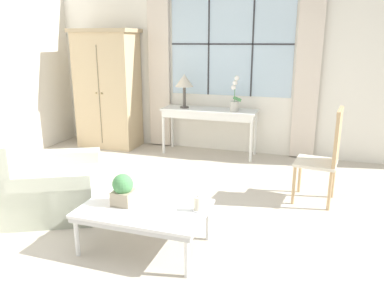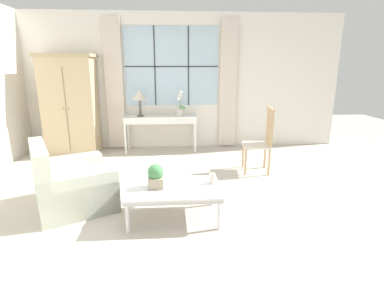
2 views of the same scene
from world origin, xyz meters
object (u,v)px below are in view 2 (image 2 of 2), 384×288
(potted_orchid, at_px, (180,107))
(coffee_table, at_px, (173,190))
(armoire, at_px, (71,105))
(side_chair_wooden, at_px, (263,137))
(table_lamp, at_px, (140,96))
(console_table, at_px, (161,120))
(potted_plant_small, at_px, (156,176))
(pillar_candle, at_px, (212,179))
(armchair_upholstered, at_px, (71,186))

(potted_orchid, xyz_separation_m, coffee_table, (-0.18, -2.88, -0.58))
(armoire, bearing_deg, side_chair_wooden, -21.48)
(armoire, xyz_separation_m, table_lamp, (1.37, 0.01, 0.17))
(console_table, bearing_deg, potted_orchid, -6.03)
(console_table, relative_size, table_lamp, 2.79)
(potted_plant_small, height_order, pillar_candle, potted_plant_small)
(table_lamp, xyz_separation_m, potted_plant_small, (0.44, -2.90, -0.62))
(table_lamp, xyz_separation_m, potted_orchid, (0.82, -0.02, -0.23))
(side_chair_wooden, bearing_deg, table_lamp, 146.98)
(armoire, xyz_separation_m, coffee_table, (2.01, -2.89, -0.64))
(table_lamp, relative_size, potted_orchid, 1.00)
(side_chair_wooden, distance_m, potted_plant_small, 2.27)
(armchair_upholstered, xyz_separation_m, pillar_candle, (1.75, -0.33, 0.18))
(coffee_table, bearing_deg, potted_orchid, 86.52)
(armoire, xyz_separation_m, console_table, (1.77, 0.04, -0.33))
(potted_plant_small, bearing_deg, console_table, 90.73)
(armchair_upholstered, bearing_deg, pillar_candle, -10.65)
(armoire, distance_m, side_chair_wooden, 3.79)
(armoire, bearing_deg, table_lamp, 0.51)
(potted_plant_small, bearing_deg, potted_orchid, 82.65)
(side_chair_wooden, xyz_separation_m, pillar_candle, (-1.04, -1.43, -0.15))
(armoire, relative_size, potted_plant_small, 7.04)
(coffee_table, bearing_deg, potted_plant_small, -179.66)
(armchair_upholstered, bearing_deg, console_table, 67.31)
(console_table, bearing_deg, armchair_upholstered, -112.69)
(potted_orchid, xyz_separation_m, potted_plant_small, (-0.37, -2.88, -0.40))
(console_table, xyz_separation_m, side_chair_wooden, (1.74, -1.42, -0.05))
(table_lamp, bearing_deg, armoire, -179.49)
(side_chair_wooden, bearing_deg, potted_plant_small, -138.43)
(potted_orchid, bearing_deg, side_chair_wooden, -45.98)
(potted_orchid, bearing_deg, coffee_table, -93.48)
(coffee_table, distance_m, pillar_candle, 0.48)
(armoire, relative_size, side_chair_wooden, 1.81)
(potted_plant_small, bearing_deg, coffee_table, 0.34)
(armchair_upholstered, relative_size, coffee_table, 1.17)
(coffee_table, xyz_separation_m, pillar_candle, (0.46, 0.07, 0.10))
(potted_orchid, distance_m, side_chair_wooden, 1.94)
(armchair_upholstered, relative_size, side_chair_wooden, 1.18)
(console_table, bearing_deg, pillar_candle, -76.28)
(coffee_table, bearing_deg, console_table, 94.57)
(armoire, xyz_separation_m, potted_plant_small, (1.81, -2.89, -0.46))
(side_chair_wooden, bearing_deg, armchair_upholstered, -158.42)
(armchair_upholstered, xyz_separation_m, coffee_table, (1.29, -0.40, 0.08))
(console_table, height_order, armchair_upholstered, armchair_upholstered)
(console_table, distance_m, potted_orchid, 0.49)
(armoire, bearing_deg, pillar_candle, -48.74)
(armoire, distance_m, table_lamp, 1.38)
(armchair_upholstered, bearing_deg, table_lamp, 75.47)
(coffee_table, distance_m, potted_plant_small, 0.27)
(table_lamp, relative_size, coffee_table, 0.49)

